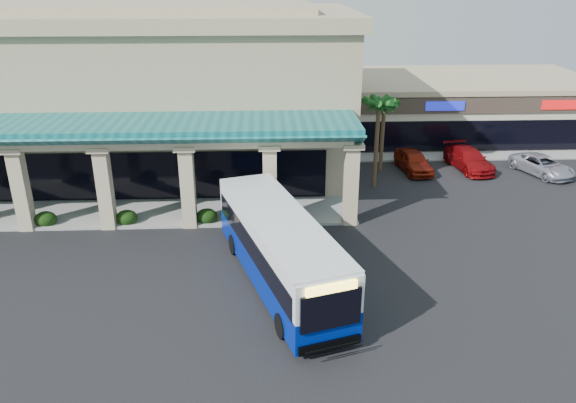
{
  "coord_description": "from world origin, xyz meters",
  "views": [
    {
      "loc": [
        1.25,
        -23.72,
        13.41
      ],
      "look_at": [
        2.42,
        3.26,
        2.2
      ],
      "focal_mm": 35.0,
      "sensor_mm": 36.0,
      "label": 1
    }
  ],
  "objects_px": {
    "car_silver": "(414,161)",
    "car_red": "(469,159)",
    "pedestrian": "(329,281)",
    "car_gray": "(542,165)",
    "transit_bus": "(279,251)"
  },
  "relations": [
    {
      "from": "car_silver",
      "to": "car_gray",
      "type": "relative_size",
      "value": 0.93
    },
    {
      "from": "transit_bus",
      "to": "car_silver",
      "type": "height_order",
      "value": "transit_bus"
    },
    {
      "from": "car_silver",
      "to": "car_red",
      "type": "relative_size",
      "value": 0.86
    },
    {
      "from": "car_red",
      "to": "car_gray",
      "type": "relative_size",
      "value": 1.07
    },
    {
      "from": "car_gray",
      "to": "car_red",
      "type": "bearing_deg",
      "value": 143.81
    },
    {
      "from": "pedestrian",
      "to": "car_silver",
      "type": "xyz_separation_m",
      "value": [
        7.91,
        16.59,
        -0.17
      ]
    },
    {
      "from": "transit_bus",
      "to": "pedestrian",
      "type": "distance_m",
      "value": 2.68
    },
    {
      "from": "car_silver",
      "to": "car_red",
      "type": "height_order",
      "value": "car_silver"
    },
    {
      "from": "transit_bus",
      "to": "car_silver",
      "type": "distance_m",
      "value": 18.13
    },
    {
      "from": "car_red",
      "to": "car_gray",
      "type": "xyz_separation_m",
      "value": [
        4.79,
        -1.34,
        -0.08
      ]
    },
    {
      "from": "car_gray",
      "to": "car_silver",
      "type": "bearing_deg",
      "value": 152.7
    },
    {
      "from": "pedestrian",
      "to": "car_silver",
      "type": "distance_m",
      "value": 18.38
    },
    {
      "from": "pedestrian",
      "to": "car_gray",
      "type": "bearing_deg",
      "value": -21.56
    },
    {
      "from": "car_gray",
      "to": "transit_bus",
      "type": "bearing_deg",
      "value": -163.97
    },
    {
      "from": "car_gray",
      "to": "pedestrian",
      "type": "bearing_deg",
      "value": -157.82
    }
  ]
}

